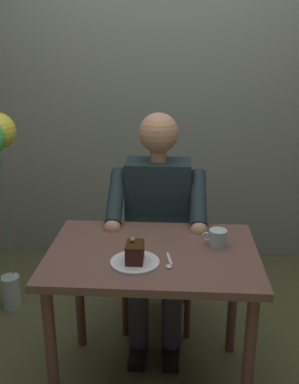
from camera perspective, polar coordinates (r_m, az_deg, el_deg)
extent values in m
plane|color=brown|center=(2.46, 0.36, -23.28)|extent=(14.00, 14.00, 0.00)
cube|color=gray|center=(3.34, 2.01, 16.38)|extent=(6.40, 0.12, 3.00)
cube|color=brown|center=(2.04, 0.41, -8.07)|extent=(0.96, 0.67, 0.04)
cylinder|color=brown|center=(2.03, 12.64, -20.95)|extent=(0.05, 0.05, 0.72)
cylinder|color=brown|center=(2.07, -12.51, -19.98)|extent=(0.05, 0.05, 0.72)
cylinder|color=brown|center=(2.48, 10.77, -12.79)|extent=(0.05, 0.05, 0.72)
cylinder|color=brown|center=(2.51, -9.07, -12.19)|extent=(0.05, 0.05, 0.72)
cube|color=brown|center=(2.67, 1.09, -8.39)|extent=(0.42, 0.42, 0.04)
cube|color=brown|center=(2.74, 1.31, -2.01)|extent=(0.38, 0.04, 0.45)
cylinder|color=brown|center=(2.62, 4.93, -14.41)|extent=(0.04, 0.04, 0.42)
cylinder|color=brown|center=(2.64, -3.16, -14.16)|extent=(0.04, 0.04, 0.42)
cylinder|color=brown|center=(2.93, 4.81, -10.53)|extent=(0.04, 0.04, 0.42)
cylinder|color=brown|center=(2.94, -2.33, -10.34)|extent=(0.04, 0.04, 0.42)
cube|color=#1D2D32|center=(2.52, 1.11, -2.35)|extent=(0.36, 0.22, 0.58)
sphere|color=tan|center=(2.40, 1.18, 7.66)|extent=(0.22, 0.22, 0.22)
cylinder|color=tan|center=(2.43, 1.16, 4.69)|extent=(0.09, 0.09, 0.06)
cylinder|color=#1D2D32|center=(2.35, 6.34, -0.81)|extent=(0.08, 0.33, 0.26)
sphere|color=tan|center=(2.24, 6.40, -4.98)|extent=(0.09, 0.09, 0.09)
cylinder|color=#1D2D32|center=(2.37, -4.35, -0.58)|extent=(0.08, 0.33, 0.26)
sphere|color=tan|center=(2.26, -4.83, -4.70)|extent=(0.09, 0.09, 0.09)
cylinder|color=#332F3D|center=(2.54, 3.00, -9.89)|extent=(0.13, 0.38, 0.14)
cylinder|color=#332F3D|center=(2.55, -1.11, -9.78)|extent=(0.13, 0.38, 0.14)
cylinder|color=#332F3D|center=(2.51, 2.84, -16.32)|extent=(0.11, 0.11, 0.40)
cube|color=black|center=(2.57, 2.75, -20.31)|extent=(0.09, 0.22, 0.05)
cylinder|color=#332F3D|center=(2.52, -1.43, -16.18)|extent=(0.11, 0.11, 0.40)
cube|color=black|center=(2.58, -1.52, -20.16)|extent=(0.09, 0.22, 0.05)
cylinder|color=white|center=(1.93, -1.89, -9.03)|extent=(0.21, 0.21, 0.01)
cube|color=#3E1A14|center=(1.91, -1.91, -7.90)|extent=(0.07, 0.10, 0.08)
cube|color=#301C09|center=(1.89, -1.92, -6.78)|extent=(0.08, 0.11, 0.01)
sphere|color=gold|center=(1.90, -2.22, -6.18)|extent=(0.02, 0.02, 0.02)
cylinder|color=#AED1CD|center=(2.09, 8.82, -5.86)|extent=(0.08, 0.08, 0.08)
torus|color=#AED1CD|center=(2.08, 7.36, -5.75)|extent=(0.05, 0.01, 0.05)
cylinder|color=black|center=(2.08, 8.86, -5.04)|extent=(0.07, 0.07, 0.01)
cube|color=silver|center=(1.96, 2.57, -8.63)|extent=(0.03, 0.11, 0.01)
ellipsoid|color=silver|center=(1.89, 2.53, -9.56)|extent=(0.03, 0.04, 0.01)
cylinder|color=#B2C1C6|center=(3.06, -17.41, -12.21)|extent=(0.12, 0.12, 0.22)
cylinder|color=#4C9956|center=(2.87, -18.00, -2.81)|extent=(0.01, 0.01, 0.83)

